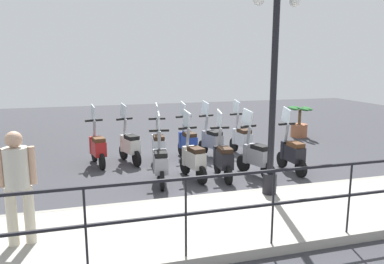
{
  "coord_description": "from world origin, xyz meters",
  "views": [
    {
      "loc": [
        -8.52,
        3.01,
        2.66
      ],
      "look_at": [
        0.2,
        0.5,
        0.9
      ],
      "focal_mm": 35.0,
      "sensor_mm": 36.0,
      "label": 1
    }
  ],
  "objects_px": {
    "lamp_post_near": "(273,101)",
    "scooter_far_4": "(130,145)",
    "potted_palm": "(299,124)",
    "scooter_near_3": "(193,158)",
    "scooter_far_5": "(98,147)",
    "scooter_near_2": "(223,158)",
    "scooter_near_4": "(160,162)",
    "scooter_far_1": "(212,140)",
    "scooter_far_3": "(158,145)",
    "scooter_near_1": "(256,156)",
    "scooter_far_2": "(187,142)",
    "scooter_far_0": "(241,138)",
    "scooter_near_0": "(292,153)",
    "pedestrian_distant": "(17,180)"
  },
  "relations": [
    {
      "from": "lamp_post_near",
      "to": "scooter_far_4",
      "type": "distance_m",
      "value": 4.33
    },
    {
      "from": "potted_palm",
      "to": "scooter_near_3",
      "type": "height_order",
      "value": "scooter_near_3"
    },
    {
      "from": "scooter_far_5",
      "to": "scooter_near_2",
      "type": "bearing_deg",
      "value": -136.44
    },
    {
      "from": "potted_palm",
      "to": "lamp_post_near",
      "type": "bearing_deg",
      "value": 143.41
    },
    {
      "from": "lamp_post_near",
      "to": "scooter_near_4",
      "type": "distance_m",
      "value": 2.78
    },
    {
      "from": "lamp_post_near",
      "to": "scooter_far_1",
      "type": "xyz_separation_m",
      "value": [
        3.37,
        0.01,
        -1.44
      ]
    },
    {
      "from": "lamp_post_near",
      "to": "scooter_far_3",
      "type": "xyz_separation_m",
      "value": [
        3.21,
        1.52,
        -1.44
      ]
    },
    {
      "from": "scooter_near_3",
      "to": "scooter_near_4",
      "type": "distance_m",
      "value": 0.78
    },
    {
      "from": "scooter_near_1",
      "to": "scooter_near_4",
      "type": "height_order",
      "value": "same"
    },
    {
      "from": "scooter_near_4",
      "to": "scooter_far_2",
      "type": "relative_size",
      "value": 1.0
    },
    {
      "from": "scooter_far_0",
      "to": "scooter_far_2",
      "type": "height_order",
      "value": "same"
    },
    {
      "from": "scooter_near_0",
      "to": "scooter_far_4",
      "type": "bearing_deg",
      "value": 61.2
    },
    {
      "from": "scooter_far_0",
      "to": "scooter_far_5",
      "type": "xyz_separation_m",
      "value": [
        -0.02,
        3.94,
        0.0
      ]
    },
    {
      "from": "pedestrian_distant",
      "to": "scooter_near_3",
      "type": "bearing_deg",
      "value": 125.43
    },
    {
      "from": "scooter_near_0",
      "to": "scooter_near_1",
      "type": "bearing_deg",
      "value": 90.67
    },
    {
      "from": "scooter_near_4",
      "to": "scooter_far_1",
      "type": "bearing_deg",
      "value": -37.39
    },
    {
      "from": "scooter_far_4",
      "to": "scooter_far_1",
      "type": "bearing_deg",
      "value": -108.88
    },
    {
      "from": "scooter_far_3",
      "to": "scooter_far_4",
      "type": "height_order",
      "value": "same"
    },
    {
      "from": "lamp_post_near",
      "to": "scooter_near_2",
      "type": "relative_size",
      "value": 2.62
    },
    {
      "from": "scooter_far_4",
      "to": "scooter_near_3",
      "type": "bearing_deg",
      "value": -162.61
    },
    {
      "from": "lamp_post_near",
      "to": "pedestrian_distant",
      "type": "bearing_deg",
      "value": 101.54
    },
    {
      "from": "potted_palm",
      "to": "scooter_far_3",
      "type": "xyz_separation_m",
      "value": [
        -1.97,
        5.36,
        0.04
      ]
    },
    {
      "from": "scooter_near_0",
      "to": "scooter_far_2",
      "type": "distance_m",
      "value": 2.77
    },
    {
      "from": "potted_palm",
      "to": "scooter_near_0",
      "type": "bearing_deg",
      "value": 145.98
    },
    {
      "from": "potted_palm",
      "to": "scooter_far_5",
      "type": "distance_m",
      "value": 7.12
    },
    {
      "from": "potted_palm",
      "to": "scooter_far_4",
      "type": "height_order",
      "value": "scooter_far_4"
    },
    {
      "from": "scooter_near_1",
      "to": "scooter_near_4",
      "type": "bearing_deg",
      "value": 71.07
    },
    {
      "from": "scooter_near_0",
      "to": "scooter_near_4",
      "type": "height_order",
      "value": "same"
    },
    {
      "from": "lamp_post_near",
      "to": "scooter_far_1",
      "type": "distance_m",
      "value": 3.66
    },
    {
      "from": "scooter_far_0",
      "to": "scooter_far_1",
      "type": "distance_m",
      "value": 0.9
    },
    {
      "from": "scooter_far_1",
      "to": "scooter_far_3",
      "type": "bearing_deg",
      "value": 81.07
    },
    {
      "from": "scooter_near_4",
      "to": "scooter_near_3",
      "type": "bearing_deg",
      "value": -73.22
    },
    {
      "from": "scooter_far_5",
      "to": "scooter_far_1",
      "type": "bearing_deg",
      "value": -101.61
    },
    {
      "from": "scooter_far_1",
      "to": "scooter_far_4",
      "type": "distance_m",
      "value": 2.23
    },
    {
      "from": "scooter_far_0",
      "to": "pedestrian_distant",
      "type": "bearing_deg",
      "value": 123.48
    },
    {
      "from": "lamp_post_near",
      "to": "scooter_near_3",
      "type": "xyz_separation_m",
      "value": [
        1.68,
        1.02,
        -1.44
      ]
    },
    {
      "from": "scooter_near_4",
      "to": "scooter_far_4",
      "type": "relative_size",
      "value": 1.0
    },
    {
      "from": "pedestrian_distant",
      "to": "scooter_near_1",
      "type": "bearing_deg",
      "value": 113.84
    },
    {
      "from": "pedestrian_distant",
      "to": "scooter_near_2",
      "type": "relative_size",
      "value": 1.03
    },
    {
      "from": "scooter_far_2",
      "to": "potted_palm",
      "type": "bearing_deg",
      "value": -75.46
    },
    {
      "from": "pedestrian_distant",
      "to": "scooter_near_3",
      "type": "height_order",
      "value": "pedestrian_distant"
    },
    {
      "from": "scooter_far_2",
      "to": "scooter_near_2",
      "type": "bearing_deg",
      "value": -177.55
    },
    {
      "from": "scooter_near_2",
      "to": "scooter_far_1",
      "type": "height_order",
      "value": "same"
    },
    {
      "from": "lamp_post_near",
      "to": "scooter_near_1",
      "type": "distance_m",
      "value": 2.13
    },
    {
      "from": "scooter_near_0",
      "to": "scooter_near_3",
      "type": "xyz_separation_m",
      "value": [
        0.15,
        2.41,
        0.0
      ]
    },
    {
      "from": "scooter_near_2",
      "to": "scooter_far_1",
      "type": "bearing_deg",
      "value": -7.75
    },
    {
      "from": "potted_palm",
      "to": "scooter_far_0",
      "type": "xyz_separation_m",
      "value": [
        -1.76,
        2.95,
        0.04
      ]
    },
    {
      "from": "pedestrian_distant",
      "to": "potted_palm",
      "type": "height_order",
      "value": "pedestrian_distant"
    },
    {
      "from": "scooter_near_2",
      "to": "scooter_far_5",
      "type": "height_order",
      "value": "same"
    },
    {
      "from": "scooter_near_3",
      "to": "scooter_far_0",
      "type": "xyz_separation_m",
      "value": [
        1.73,
        -1.92,
        0.0
      ]
    }
  ]
}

